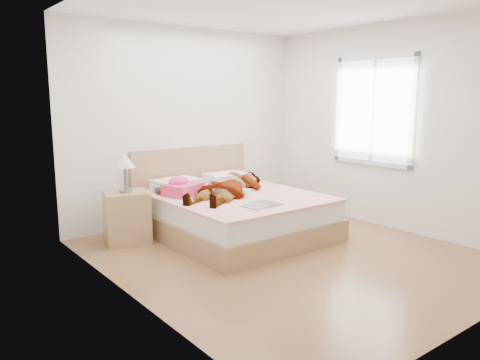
{
  "coord_description": "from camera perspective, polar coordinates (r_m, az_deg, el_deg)",
  "views": [
    {
      "loc": [
        -3.36,
        -3.5,
        1.67
      ],
      "look_at": [
        0.0,
        0.85,
        0.7
      ],
      "focal_mm": 35.0,
      "sensor_mm": 36.0,
      "label": 1
    }
  ],
  "objects": [
    {
      "name": "coffee_mug",
      "position": [
        5.51,
        0.75,
        -1.6
      ],
      "size": [
        0.13,
        0.09,
        0.1
      ],
      "color": "white",
      "rests_on": "bed"
    },
    {
      "name": "plush_toy",
      "position": [
        5.36,
        -2.34,
        -1.72
      ],
      "size": [
        0.19,
        0.26,
        0.14
      ],
      "color": "black",
      "rests_on": "bed"
    },
    {
      "name": "towel",
      "position": [
        5.69,
        -7.09,
        -0.91
      ],
      "size": [
        0.52,
        0.47,
        0.22
      ],
      "color": "#FF456C",
      "rests_on": "bed"
    },
    {
      "name": "nightstand",
      "position": [
        5.59,
        -13.63,
        -3.94
      ],
      "size": [
        0.58,
        0.54,
        1.06
      ],
      "color": "brown",
      "rests_on": "ground"
    },
    {
      "name": "woman",
      "position": [
        5.77,
        -1.16,
        -0.4
      ],
      "size": [
        1.81,
        1.44,
        0.24
      ],
      "primitive_type": "imported",
      "rotation": [
        0.0,
        0.0,
        -1.03
      ],
      "color": "white",
      "rests_on": "bed"
    },
    {
      "name": "magazine",
      "position": [
        5.11,
        2.77,
        -3.01
      ],
      "size": [
        0.46,
        0.33,
        0.03
      ],
      "color": "silver",
      "rests_on": "bed"
    },
    {
      "name": "phone",
      "position": [
        5.82,
        -7.48,
        0.18
      ],
      "size": [
        0.08,
        0.1,
        0.05
      ],
      "primitive_type": "cube",
      "rotation": [
        0.44,
        0.0,
        0.54
      ],
      "color": "silver",
      "rests_on": "bed"
    },
    {
      "name": "bed",
      "position": [
        5.82,
        -1.12,
        -3.87
      ],
      "size": [
        1.8,
        2.08,
        1.0
      ],
      "color": "olive",
      "rests_on": "ground"
    },
    {
      "name": "ground",
      "position": [
        5.13,
        5.88,
        -9.03
      ],
      "size": [
        4.0,
        4.0,
        0.0
      ],
      "primitive_type": "plane",
      "color": "#4D2E18",
      "rests_on": "ground"
    },
    {
      "name": "room_shell",
      "position": [
        6.39,
        15.96,
        8.1
      ],
      "size": [
        4.0,
        4.0,
        4.0
      ],
      "color": "white",
      "rests_on": "ground"
    },
    {
      "name": "hair",
      "position": [
        5.85,
        -8.29,
        -1.16
      ],
      "size": [
        0.42,
        0.52,
        0.08
      ],
      "primitive_type": "ellipsoid",
      "rotation": [
        0.0,
        0.0,
        0.02
      ],
      "color": "black",
      "rests_on": "bed"
    }
  ]
}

